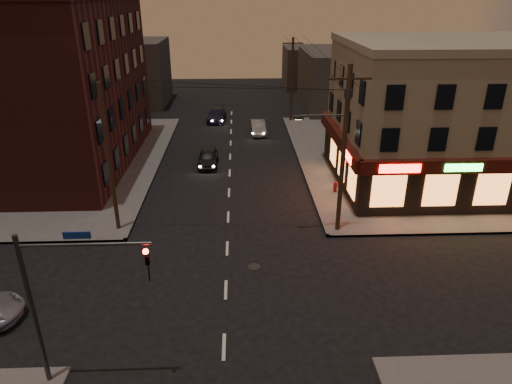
{
  "coord_description": "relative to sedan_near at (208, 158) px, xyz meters",
  "views": [
    {
      "loc": [
        0.74,
        -18.91,
        13.69
      ],
      "look_at": [
        1.71,
        4.79,
        3.2
      ],
      "focal_mm": 32.0,
      "sensor_mm": 36.0,
      "label": 1
    }
  ],
  "objects": [
    {
      "name": "bg_building_ne_b",
      "position": [
        13.85,
        34.17,
        2.31
      ],
      "size": [
        8.0,
        8.0,
        6.0
      ],
      "primitive_type": "cube",
      "color": "#3F3D3A",
      "rests_on": "ground"
    },
    {
      "name": "utility_pole_far",
      "position": [
        8.65,
        14.17,
        3.96
      ],
      "size": [
        0.26,
        0.26,
        9.0
      ],
      "primitive_type": "cylinder",
      "color": "#382619",
      "rests_on": "sidewalk_ne"
    },
    {
      "name": "sedan_far",
      "position": [
        0.18,
        14.58,
        0.0
      ],
      "size": [
        2.25,
        4.91,
        1.39
      ],
      "primitive_type": "imported",
      "rotation": [
        0.0,
        0.0,
        -0.06
      ],
      "color": "black",
      "rests_on": "ground"
    },
    {
      "name": "bg_building_ne_a",
      "position": [
        15.85,
        20.17,
        2.81
      ],
      "size": [
        10.0,
        12.0,
        7.0
      ],
      "primitive_type": "cube",
      "color": "#3F3D3A",
      "rests_on": "ground"
    },
    {
      "name": "ground",
      "position": [
        1.85,
        -17.83,
        -0.69
      ],
      "size": [
        120.0,
        120.0,
        0.0
      ],
      "primitive_type": "plane",
      "color": "black",
      "rests_on": "ground"
    },
    {
      "name": "sedan_near",
      "position": [
        0.0,
        0.0,
        0.0
      ],
      "size": [
        1.66,
        4.08,
        1.39
      ],
      "primitive_type": "imported",
      "rotation": [
        0.0,
        0.0,
        -0.01
      ],
      "color": "black",
      "rests_on": "ground"
    },
    {
      "name": "sedan_mid",
      "position": [
        4.69,
        9.28,
        -0.02
      ],
      "size": [
        1.59,
        4.16,
        1.35
      ],
      "primitive_type": "imported",
      "rotation": [
        0.0,
        0.0,
        0.04
      ],
      "color": "slate",
      "rests_on": "ground"
    },
    {
      "name": "bg_building_nw",
      "position": [
        -11.15,
        24.17,
        3.31
      ],
      "size": [
        9.0,
        10.0,
        8.0
      ],
      "primitive_type": "cube",
      "color": "#3F3D3A",
      "rests_on": "ground"
    },
    {
      "name": "sidewalk_ne",
      "position": [
        19.85,
        1.17,
        -0.62
      ],
      "size": [
        24.0,
        28.0,
        0.15
      ],
      "primitive_type": "cube",
      "color": "#514F4C",
      "rests_on": "ground"
    },
    {
      "name": "sidewalk_nw",
      "position": [
        -16.15,
        1.17,
        -0.62
      ],
      "size": [
        24.0,
        28.0,
        0.15
      ],
      "primitive_type": "cube",
      "color": "#514F4C",
      "rests_on": "ground"
    },
    {
      "name": "utility_pole_west",
      "position": [
        -4.95,
        -11.33,
        3.96
      ],
      "size": [
        0.24,
        0.24,
        9.0
      ],
      "primitive_type": "cylinder",
      "color": "#382619",
      "rests_on": "sidewalk_nw"
    },
    {
      "name": "pizza_building",
      "position": [
        17.78,
        -4.41,
        4.65
      ],
      "size": [
        15.85,
        12.85,
        10.5
      ],
      "color": "gray",
      "rests_on": "sidewalk_ne"
    },
    {
      "name": "traffic_signal",
      "position": [
        -3.72,
        -23.44,
        3.46
      ],
      "size": [
        4.49,
        0.32,
        6.47
      ],
      "color": "#333538",
      "rests_on": "ground"
    },
    {
      "name": "fire_hydrant",
      "position": [
        9.65,
        -6.31,
        -0.11
      ],
      "size": [
        0.35,
        0.35,
        0.8
      ],
      "rotation": [
        0.0,
        0.0,
        -0.1
      ],
      "color": "maroon",
      "rests_on": "sidewalk_ne"
    },
    {
      "name": "brick_apartment",
      "position": [
        -12.65,
        1.17,
        5.96
      ],
      "size": [
        12.0,
        20.0,
        13.0
      ],
      "primitive_type": "cube",
      "color": "#471A17",
      "rests_on": "sidewalk_nw"
    },
    {
      "name": "utility_pole_main",
      "position": [
        8.53,
        -12.03,
        5.07
      ],
      "size": [
        4.2,
        0.44,
        10.0
      ],
      "color": "#382619",
      "rests_on": "sidewalk_ne"
    }
  ]
}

